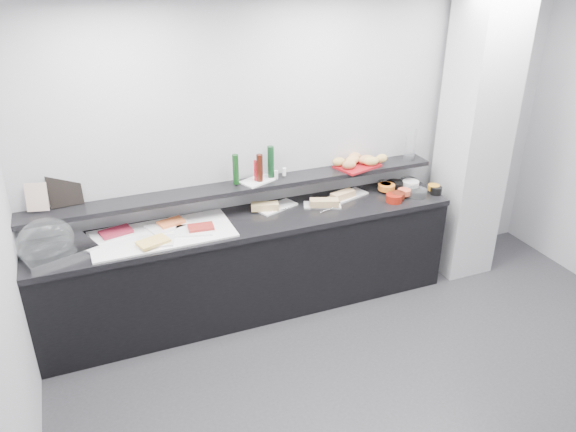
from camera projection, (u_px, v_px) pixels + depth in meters
name	position (u px, v px, depth m)	size (l,w,h in m)	color
ground	(424.00, 417.00, 3.95)	(5.00, 5.00, 0.00)	#2D2D30
back_wall	(312.00, 148.00, 5.02)	(5.00, 0.02, 2.70)	#AAACB1
ceiling	(482.00, 12.00, 2.76)	(5.00, 5.00, 0.00)	white
column	(474.00, 139.00, 5.23)	(0.50, 0.50, 2.70)	silver
buffet_cabinet	(251.00, 267.00, 4.95)	(3.60, 0.60, 0.85)	black
counter_top	(250.00, 222.00, 4.75)	(3.62, 0.62, 0.05)	black
wall_shelf	(242.00, 187.00, 4.78)	(3.60, 0.25, 0.04)	black
cloche_base	(58.00, 251.00, 4.22)	(0.51, 0.34, 0.04)	silver
cloche_dome	(45.00, 240.00, 4.14)	(0.42, 0.28, 0.34)	silver
linen_runner	(162.00, 234.00, 4.48)	(1.12, 0.53, 0.01)	white
platter_meat_a	(111.00, 234.00, 4.45)	(0.31, 0.21, 0.01)	white
food_meat_a	(116.00, 232.00, 4.44)	(0.24, 0.15, 0.02)	maroon
platter_salmon	(168.00, 225.00, 4.59)	(0.33, 0.22, 0.01)	white
food_salmon	(171.00, 222.00, 4.60)	(0.20, 0.13, 0.02)	orange
platter_cheese	(156.00, 241.00, 4.35)	(0.28, 0.18, 0.01)	white
food_cheese	(153.00, 242.00, 4.30)	(0.23, 0.15, 0.02)	#F2C85E
platter_meat_b	(194.00, 230.00, 4.51)	(0.30, 0.20, 0.01)	white
food_meat_b	(201.00, 227.00, 4.52)	(0.20, 0.13, 0.02)	maroon
sandwich_plate_left	(277.00, 207.00, 4.93)	(0.36, 0.16, 0.01)	white
sandwich_food_left	(265.00, 206.00, 4.86)	(0.24, 0.09, 0.06)	tan
tongs_left	(281.00, 209.00, 4.87)	(0.01, 0.01, 0.16)	#B1B2B8
sandwich_plate_mid	(322.00, 205.00, 4.97)	(0.33, 0.14, 0.01)	silver
sandwich_food_mid	(324.00, 203.00, 4.93)	(0.25, 0.10, 0.06)	tan
tongs_mid	(327.00, 210.00, 4.86)	(0.01, 0.01, 0.16)	#B3B6BB
sandwich_plate_right	(347.00, 196.00, 5.15)	(0.40, 0.17, 0.01)	silver
sandwich_food_right	(343.00, 195.00, 5.08)	(0.23, 0.09, 0.06)	tan
tongs_right	(334.00, 203.00, 4.98)	(0.01, 0.01, 0.16)	#B9BBC0
bowl_glass_fruit	(386.00, 186.00, 5.29)	(0.16, 0.16, 0.07)	silver
fill_glass_fruit	(386.00, 187.00, 5.24)	(0.16, 0.16, 0.05)	orange
bowl_black_jam	(395.00, 185.00, 5.31)	(0.15, 0.15, 0.07)	black
fill_black_jam	(386.00, 186.00, 5.26)	(0.10, 0.10, 0.05)	#51150B
bowl_glass_cream	(409.00, 182.00, 5.37)	(0.16, 0.16, 0.07)	silver
fill_glass_cream	(411.00, 184.00, 5.31)	(0.16, 0.16, 0.05)	white
bowl_red_jam	(394.00, 198.00, 5.04)	(0.15, 0.15, 0.07)	maroon
fill_red_jam	(398.00, 195.00, 5.07)	(0.12, 0.12, 0.05)	#50180B
bowl_glass_salmon	(417.00, 193.00, 5.15)	(0.18, 0.18, 0.07)	white
fill_glass_salmon	(404.00, 192.00, 5.13)	(0.12, 0.12, 0.05)	#DF5736
bowl_black_fruit	(436.00, 190.00, 5.20)	(0.11, 0.11, 0.07)	black
fill_black_fruit	(434.00, 187.00, 5.23)	(0.11, 0.11, 0.05)	orange
framed_print	(65.00, 190.00, 4.35)	(0.25, 0.02, 0.26)	black
print_art	(37.00, 197.00, 4.22)	(0.16, 0.00, 0.22)	#D3A998
condiment_tray	(258.00, 181.00, 4.84)	(0.30, 0.18, 0.01)	white
bottle_green_a	(236.00, 169.00, 4.70)	(0.05, 0.05, 0.26)	#0F3A13
bottle_brown	(260.00, 168.00, 4.76)	(0.05, 0.05, 0.24)	#37120A
bottle_green_b	(271.00, 162.00, 4.83)	(0.06, 0.06, 0.28)	#0E3317
bottle_hot	(256.00, 170.00, 4.79)	(0.04, 0.04, 0.18)	#A80C15
shaker_salt	(276.00, 174.00, 4.85)	(0.03, 0.03, 0.07)	silver
shaker_pepper	(284.00, 172.00, 4.91)	(0.03, 0.03, 0.07)	white
bread_tray	(357.00, 166.00, 5.13)	(0.38, 0.27, 0.02)	maroon
bread_roll_nw	(339.00, 162.00, 5.09)	(0.12, 0.08, 0.08)	tan
bread_roll_ne	(355.00, 157.00, 5.21)	(0.12, 0.08, 0.08)	tan
bread_roll_sw	(349.00, 165.00, 5.03)	(0.13, 0.08, 0.08)	#B17943
bread_roll_s	(371.00, 161.00, 5.10)	(0.15, 0.09, 0.08)	tan
bread_roll_se	(382.00, 158.00, 5.17)	(0.12, 0.08, 0.08)	gold
bread_roll_midw	(352.00, 160.00, 5.13)	(0.16, 0.10, 0.08)	tan
bread_roll_mide	(366.00, 159.00, 5.15)	(0.16, 0.10, 0.08)	#B57845
carafe	(410.00, 144.00, 5.25)	(0.10, 0.10, 0.30)	white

